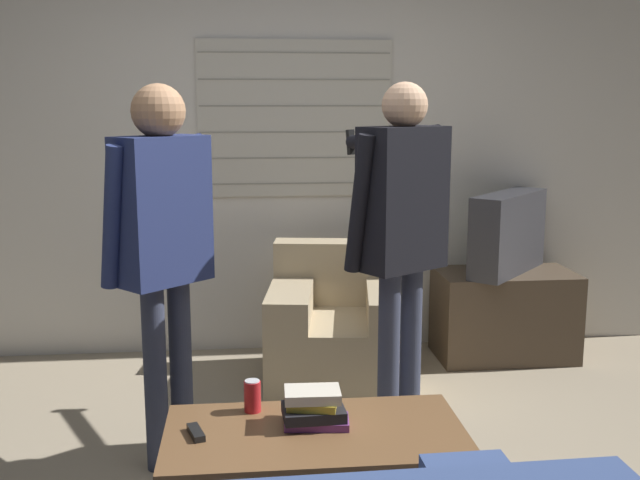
# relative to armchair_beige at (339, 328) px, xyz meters

# --- Properties ---
(wall_back) EXTENTS (5.20, 0.08, 2.55)m
(wall_back) POSITION_rel_armchair_beige_xyz_m (-0.34, 0.62, 0.97)
(wall_back) COLOR silver
(wall_back) RESTS_ON ground_plane
(armchair_beige) EXTENTS (0.90, 0.91, 0.77)m
(armchair_beige) POSITION_rel_armchair_beige_xyz_m (0.00, 0.00, 0.00)
(armchair_beige) COLOR tan
(armchair_beige) RESTS_ON ground_plane
(coffee_table) EXTENTS (1.11, 0.58, 0.41)m
(coffee_table) POSITION_rel_armchair_beige_xyz_m (-0.29, -1.58, 0.06)
(coffee_table) COLOR brown
(coffee_table) RESTS_ON ground_plane
(tv_stand) EXTENTS (0.85, 0.47, 0.55)m
(tv_stand) POSITION_rel_armchair_beige_xyz_m (1.08, 0.27, -0.03)
(tv_stand) COLOR #4C3D2D
(tv_stand) RESTS_ON ground_plane
(tv) EXTENTS (0.64, 0.68, 0.50)m
(tv) POSITION_rel_armchair_beige_xyz_m (1.08, 0.27, 0.49)
(tv) COLOR #2D2D33
(tv) RESTS_ON tv_stand
(person_left_standing) EXTENTS (0.48, 0.81, 1.68)m
(person_left_standing) POSITION_rel_armchair_beige_xyz_m (-0.89, -0.95, 0.76)
(person_left_standing) COLOR #33384C
(person_left_standing) RESTS_ON ground_plane
(person_right_standing) EXTENTS (0.50, 0.85, 1.69)m
(person_right_standing) POSITION_rel_armchair_beige_xyz_m (0.16, -0.87, 0.76)
(person_right_standing) COLOR #33384C
(person_right_standing) RESTS_ON ground_plane
(book_stack) EXTENTS (0.25, 0.19, 0.14)m
(book_stack) POSITION_rel_armchair_beige_xyz_m (-0.29, -1.53, 0.17)
(book_stack) COLOR #75387F
(book_stack) RESTS_ON coffee_table
(soda_can) EXTENTS (0.07, 0.07, 0.13)m
(soda_can) POSITION_rel_armchair_beige_xyz_m (-0.52, -1.38, 0.16)
(soda_can) COLOR red
(soda_can) RESTS_ON coffee_table
(spare_remote) EXTENTS (0.08, 0.14, 0.02)m
(spare_remote) POSITION_rel_armchair_beige_xyz_m (-0.73, -1.58, 0.11)
(spare_remote) COLOR black
(spare_remote) RESTS_ON coffee_table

